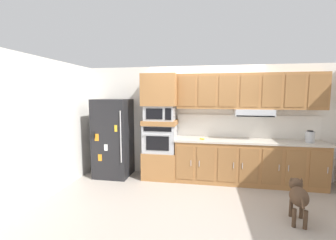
# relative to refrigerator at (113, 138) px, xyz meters

# --- Properties ---
(ground_plane) EXTENTS (9.60, 9.60, 0.00)m
(ground_plane) POSITION_rel_refrigerator_xyz_m (2.04, -0.68, -0.88)
(ground_plane) COLOR #9E9389
(back_kitchen_wall) EXTENTS (6.20, 0.12, 2.50)m
(back_kitchen_wall) POSITION_rel_refrigerator_xyz_m (2.04, 0.43, 0.37)
(back_kitchen_wall) COLOR silver
(back_kitchen_wall) RESTS_ON ground
(side_panel_left) EXTENTS (0.12, 7.10, 2.50)m
(side_panel_left) POSITION_rel_refrigerator_xyz_m (-0.76, -0.68, 0.37)
(side_panel_left) COLOR silver
(side_panel_left) RESTS_ON ground
(refrigerator) EXTENTS (0.76, 0.73, 1.76)m
(refrigerator) POSITION_rel_refrigerator_xyz_m (0.00, 0.00, 0.00)
(refrigerator) COLOR black
(refrigerator) RESTS_ON ground
(oven_base_cabinet) EXTENTS (0.74, 0.62, 0.60)m
(oven_base_cabinet) POSITION_rel_refrigerator_xyz_m (1.08, 0.07, -0.58)
(oven_base_cabinet) COLOR #996638
(oven_base_cabinet) RESTS_ON ground
(built_in_oven) EXTENTS (0.70, 0.62, 0.60)m
(built_in_oven) POSITION_rel_refrigerator_xyz_m (1.08, 0.07, 0.02)
(built_in_oven) COLOR #A8AAAF
(built_in_oven) RESTS_ON oven_base_cabinet
(appliance_mid_shelf) EXTENTS (0.74, 0.62, 0.10)m
(appliance_mid_shelf) POSITION_rel_refrigerator_xyz_m (1.08, 0.07, 0.37)
(appliance_mid_shelf) COLOR #996638
(appliance_mid_shelf) RESTS_ON built_in_oven
(microwave) EXTENTS (0.64, 0.54, 0.32)m
(microwave) POSITION_rel_refrigerator_xyz_m (1.08, 0.07, 0.58)
(microwave) COLOR #A8AAAF
(microwave) RESTS_ON appliance_mid_shelf
(appliance_upper_cabinet) EXTENTS (0.74, 0.62, 0.68)m
(appliance_upper_cabinet) POSITION_rel_refrigerator_xyz_m (1.08, 0.07, 1.08)
(appliance_upper_cabinet) COLOR #996638
(appliance_upper_cabinet) RESTS_ON microwave
(lower_cabinet_run) EXTENTS (2.97, 0.63, 0.88)m
(lower_cabinet_run) POSITION_rel_refrigerator_xyz_m (2.94, 0.07, -0.44)
(lower_cabinet_run) COLOR #996638
(lower_cabinet_run) RESTS_ON ground
(countertop_slab) EXTENTS (3.01, 0.64, 0.04)m
(countertop_slab) POSITION_rel_refrigerator_xyz_m (2.94, 0.07, 0.02)
(countertop_slab) COLOR #BCB2A3
(countertop_slab) RESTS_ON lower_cabinet_run
(backsplash_panel) EXTENTS (3.01, 0.02, 0.50)m
(backsplash_panel) POSITION_rel_refrigerator_xyz_m (2.94, 0.36, 0.29)
(backsplash_panel) COLOR white
(backsplash_panel) RESTS_ON countertop_slab
(upper_cabinet_with_hood) EXTENTS (2.97, 0.48, 0.88)m
(upper_cabinet_with_hood) POSITION_rel_refrigerator_xyz_m (2.94, 0.19, 1.02)
(upper_cabinet_with_hood) COLOR #996638
(upper_cabinet_with_hood) RESTS_ON backsplash_panel
(screwdriver) EXTENTS (0.15, 0.16, 0.03)m
(screwdriver) POSITION_rel_refrigerator_xyz_m (2.01, -0.05, 0.05)
(screwdriver) COLOR yellow
(screwdriver) RESTS_ON countertop_slab
(electric_kettle) EXTENTS (0.17, 0.17, 0.24)m
(electric_kettle) POSITION_rel_refrigerator_xyz_m (4.11, 0.02, 0.15)
(electric_kettle) COLOR #A8AAAF
(electric_kettle) RESTS_ON countertop_slab
(dog) EXTENTS (0.33, 0.80, 0.58)m
(dog) POSITION_rel_refrigerator_xyz_m (3.45, -1.31, -0.49)
(dog) COLOR #473323
(dog) RESTS_ON ground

